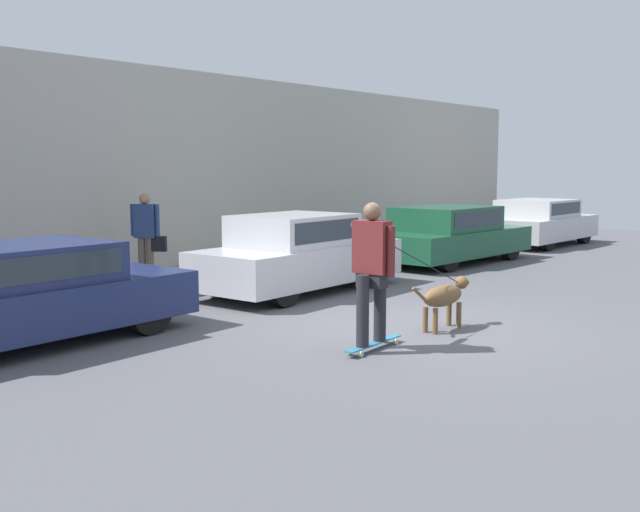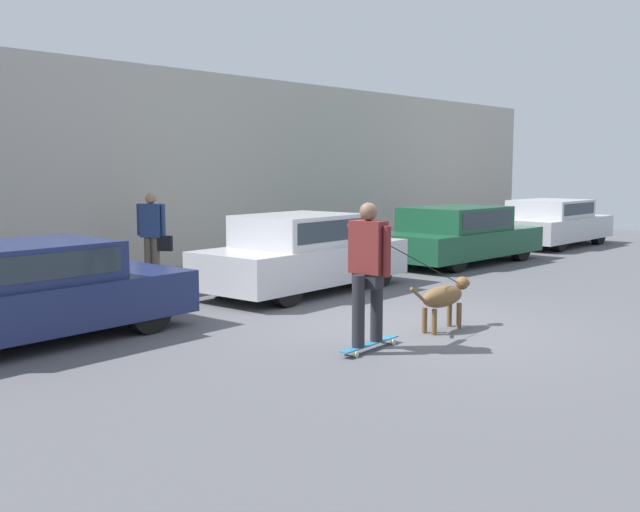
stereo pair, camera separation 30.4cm
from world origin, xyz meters
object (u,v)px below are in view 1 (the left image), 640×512
(parked_car_1, at_px, (298,255))
(parked_car_2, at_px, (449,235))
(parked_car_0, at_px, (25,295))
(dog, at_px, (444,296))
(pedestrian_with_bag, at_px, (146,234))
(parked_car_3, at_px, (539,223))
(skateboarder, at_px, (373,267))

(parked_car_1, height_order, parked_car_2, parked_car_1)
(parked_car_0, distance_m, dog, 5.35)
(parked_car_1, height_order, pedestrian_with_bag, pedestrian_with_bag)
(parked_car_0, xyz_separation_m, parked_car_3, (15.12, 0.00, 0.00))
(parked_car_0, relative_size, parked_car_2, 0.93)
(parked_car_3, height_order, pedestrian_with_bag, pedestrian_with_bag)
(parked_car_0, xyz_separation_m, parked_car_2, (10.21, 0.00, 0.01))
(parked_car_1, relative_size, pedestrian_with_bag, 2.57)
(parked_car_1, distance_m, parked_car_3, 10.08)
(parked_car_1, height_order, parked_car_3, parked_car_1)
(parked_car_0, distance_m, parked_car_1, 5.04)
(parked_car_2, xyz_separation_m, pedestrian_with_bag, (-6.67, 2.24, 0.37))
(parked_car_3, xyz_separation_m, pedestrian_with_bag, (-11.58, 2.24, 0.37))
(parked_car_1, distance_m, skateboarder, 4.29)
(parked_car_3, xyz_separation_m, skateboarder, (-12.64, -3.43, 0.38))
(skateboarder, height_order, pedestrian_with_bag, skateboarder)
(parked_car_1, bearing_deg, pedestrian_with_bag, 121.74)
(parked_car_3, bearing_deg, parked_car_0, -179.01)
(parked_car_2, distance_m, parked_car_3, 4.91)
(dog, distance_m, skateboarder, 1.66)
(parked_car_2, height_order, pedestrian_with_bag, pedestrian_with_bag)
(parked_car_3, xyz_separation_m, dog, (-11.07, -3.49, -0.18))
(parked_car_3, height_order, dog, parked_car_3)
(parked_car_1, relative_size, dog, 3.16)
(parked_car_0, height_order, dog, parked_car_0)
(parked_car_1, bearing_deg, parked_car_0, 177.92)
(skateboarder, bearing_deg, pedestrian_with_bag, 76.11)
(parked_car_2, xyz_separation_m, parked_car_3, (4.91, -0.00, -0.00))
(parked_car_1, relative_size, skateboarder, 1.64)
(skateboarder, distance_m, pedestrian_with_bag, 5.77)
(dog, xyz_separation_m, pedestrian_with_bag, (-0.51, 5.74, 0.55))
(skateboarder, bearing_deg, parked_car_1, 49.91)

